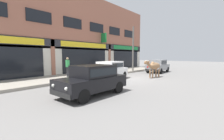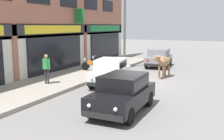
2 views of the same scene
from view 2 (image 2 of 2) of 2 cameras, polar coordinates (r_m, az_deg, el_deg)
ground_plane at (r=16.02m, az=5.40°, el=-2.28°), size 90.00×90.00×0.00m
sidewalk at (r=17.73m, az=-7.00°, el=-0.85°), size 19.00×3.68×0.18m
shop_building at (r=18.65m, az=-12.86°, el=11.68°), size 23.00×1.40×8.52m
cow at (r=17.02m, az=11.22°, el=1.72°), size 2.13×0.82×1.61m
car_0 at (r=14.67m, az=-0.35°, el=-0.10°), size 3.79×2.17×1.46m
car_1 at (r=21.39m, az=10.16°, el=2.83°), size 3.68×1.80×1.46m
car_2 at (r=10.10m, az=2.40°, el=-4.60°), size 3.63×1.64×1.46m
motorcycle_0 at (r=18.21m, az=-4.29°, el=0.99°), size 0.53×1.81×0.88m
motorcycle_1 at (r=19.39m, az=-2.46°, el=1.54°), size 0.52×1.81×0.88m
pedestrian at (r=14.50m, az=-14.09°, el=0.88°), size 0.32×0.50×1.60m
utility_pole at (r=20.41m, az=2.74°, el=7.94°), size 0.18×0.18×5.03m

